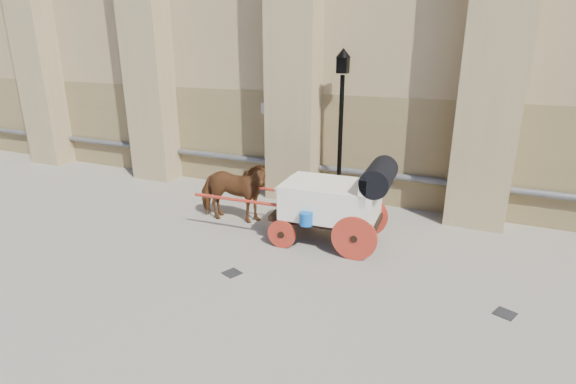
% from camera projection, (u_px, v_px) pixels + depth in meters
% --- Properties ---
extents(ground, '(90.00, 90.00, 0.00)m').
position_uv_depth(ground, '(270.00, 252.00, 9.88)').
color(ground, gray).
rests_on(ground, ground).
extents(horse, '(2.03, 1.16, 1.62)m').
position_uv_depth(horse, '(233.00, 191.00, 11.29)').
color(horse, brown).
rests_on(horse, ground).
extents(carriage, '(4.62, 1.70, 1.99)m').
position_uv_depth(carriage, '(338.00, 199.00, 9.98)').
color(carriage, black).
rests_on(carriage, ground).
extents(street_lamp, '(0.40, 0.40, 4.24)m').
position_uv_depth(street_lamp, '(341.00, 125.00, 11.97)').
color(street_lamp, black).
rests_on(street_lamp, ground).
extents(drain_grate_near, '(0.42, 0.42, 0.01)m').
position_uv_depth(drain_grate_near, '(232.00, 273.00, 8.97)').
color(drain_grate_near, black).
rests_on(drain_grate_near, ground).
extents(drain_grate_far, '(0.42, 0.42, 0.01)m').
position_uv_depth(drain_grate_far, '(505.00, 314.00, 7.64)').
color(drain_grate_far, black).
rests_on(drain_grate_far, ground).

